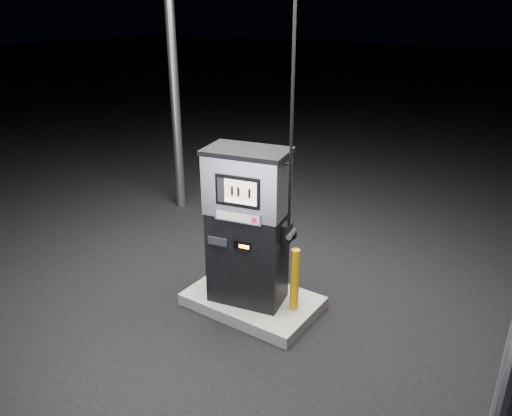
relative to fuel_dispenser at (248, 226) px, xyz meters
The scene contains 5 objects.
ground 1.13m from the fuel_dispenser, 71.32° to the left, with size 80.00×80.00×0.00m, color black.
pump_island 1.06m from the fuel_dispenser, 71.32° to the left, with size 1.60×1.00×0.15m, color slate.
fuel_dispenser is the anchor object (origin of this frame).
bollard_left 0.77m from the fuel_dispenser, 168.79° to the left, with size 0.12×0.12×0.87m, color #C9890B.
bollard_right 0.84m from the fuel_dispenser, 11.77° to the left, with size 0.10×0.10×0.79m, color #C9890B.
Camera 1 is at (3.03, -4.38, 3.57)m, focal length 35.00 mm.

